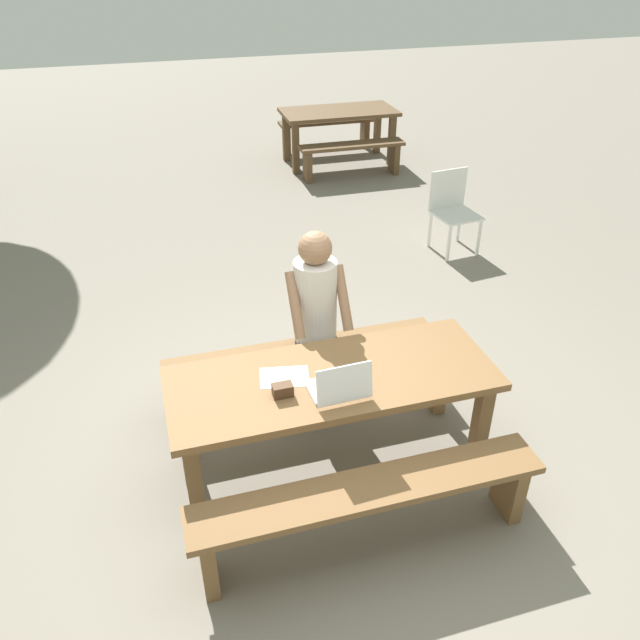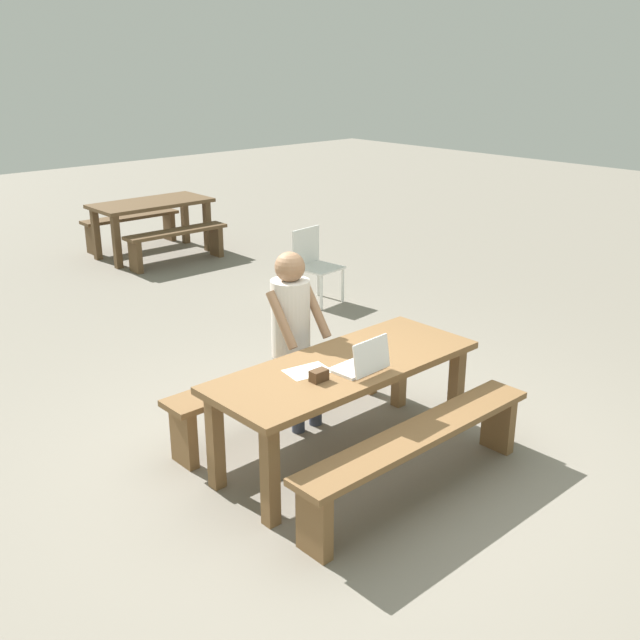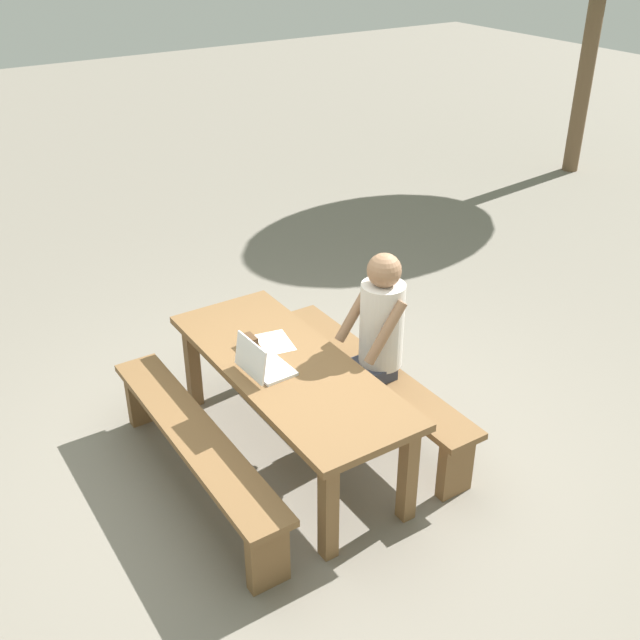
% 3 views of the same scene
% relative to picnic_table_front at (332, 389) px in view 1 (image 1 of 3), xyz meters
% --- Properties ---
extents(ground_plane, '(30.00, 30.00, 0.00)m').
position_rel_picnic_table_front_xyz_m(ground_plane, '(0.00, 0.00, -0.63)').
color(ground_plane, gray).
extents(picnic_table_front, '(2.01, 0.77, 0.73)m').
position_rel_picnic_table_front_xyz_m(picnic_table_front, '(0.00, 0.00, 0.00)').
color(picnic_table_front, brown).
rests_on(picnic_table_front, ground).
extents(bench_near, '(2.01, 0.30, 0.47)m').
position_rel_picnic_table_front_xyz_m(bench_near, '(0.00, -0.68, -0.26)').
color(bench_near, brown).
rests_on(bench_near, ground).
extents(bench_far, '(2.01, 0.30, 0.47)m').
position_rel_picnic_table_front_xyz_m(bench_far, '(0.00, 0.68, -0.26)').
color(bench_far, brown).
rests_on(bench_far, ground).
extents(laptop, '(0.34, 0.29, 0.25)m').
position_rel_picnic_table_front_xyz_m(laptop, '(-0.01, -0.18, 0.17)').
color(laptop, white).
rests_on(laptop, picnic_table_front).
extents(small_pouch, '(0.12, 0.07, 0.08)m').
position_rel_picnic_table_front_xyz_m(small_pouch, '(-0.33, -0.10, 0.14)').
color(small_pouch, '#4C331E').
rests_on(small_pouch, picnic_table_front).
extents(paper_sheet, '(0.33, 0.26, 0.00)m').
position_rel_picnic_table_front_xyz_m(paper_sheet, '(-0.28, 0.07, 0.11)').
color(paper_sheet, white).
rests_on(paper_sheet, picnic_table_front).
extents(person_seated, '(0.41, 0.41, 1.37)m').
position_rel_picnic_table_front_xyz_m(person_seated, '(0.09, 0.65, 0.19)').
color(person_seated, '#333847').
rests_on(person_seated, ground).
extents(plastic_chair, '(0.49, 0.49, 0.85)m').
position_rel_picnic_table_front_xyz_m(plastic_chair, '(2.24, 2.79, -0.17)').
color(plastic_chair, white).
rests_on(plastic_chair, ground).
extents(picnic_table_mid, '(1.66, 0.83, 0.77)m').
position_rel_picnic_table_front_xyz_m(picnic_table_mid, '(1.95, 5.92, 0.02)').
color(picnic_table_mid, brown).
rests_on(picnic_table_mid, ground).
extents(bench_mid_south, '(1.48, 0.32, 0.47)m').
position_rel_picnic_table_front_xyz_m(bench_mid_south, '(1.94, 5.28, -0.28)').
color(bench_mid_south, brown).
rests_on(bench_mid_south, ground).
extents(bench_mid_north, '(1.48, 0.32, 0.47)m').
position_rel_picnic_table_front_xyz_m(bench_mid_north, '(1.96, 6.57, -0.28)').
color(bench_mid_north, brown).
rests_on(bench_mid_north, ground).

